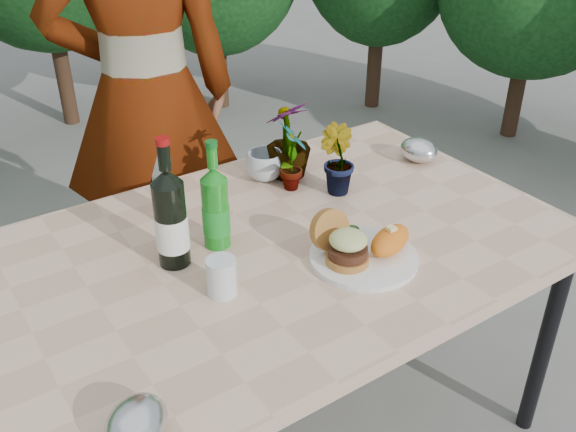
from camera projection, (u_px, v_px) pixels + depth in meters
patio_table at (272, 263)px, 1.74m from camera, size 1.60×1.00×0.75m
dinner_plate at (364, 257)px, 1.65m from camera, size 0.28×0.28×0.01m
burger_stack at (343, 243)px, 1.61m from camera, size 0.11×0.16×0.11m
sweet_potato at (390, 240)px, 1.64m from camera, size 0.17×0.12×0.06m
grilled_veg at (347, 233)px, 1.71m from camera, size 0.08×0.05×0.03m
wine_bottle at (171, 220)px, 1.58m from camera, size 0.08×0.08×0.35m
sparkling_water at (216, 209)px, 1.66m from camera, size 0.07×0.07×0.30m
plastic_cup at (222, 277)px, 1.51m from camera, size 0.07×0.07×0.09m
seedling_left at (292, 156)px, 1.92m from camera, size 0.13×0.14×0.22m
seedling_mid at (336, 160)px, 1.91m from camera, size 0.11×0.13×0.21m
seedling_right at (289, 140)px, 1.99m from camera, size 0.16×0.16×0.25m
blue_bowl at (265, 166)px, 2.01m from camera, size 0.15×0.15×0.09m
foil_packet_left at (137, 423)px, 1.14m from camera, size 0.17×0.17×0.08m
foil_packet_right at (419, 150)px, 2.13m from camera, size 0.13×0.15×0.08m
person at (146, 96)px, 2.25m from camera, size 0.76×0.61×1.80m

